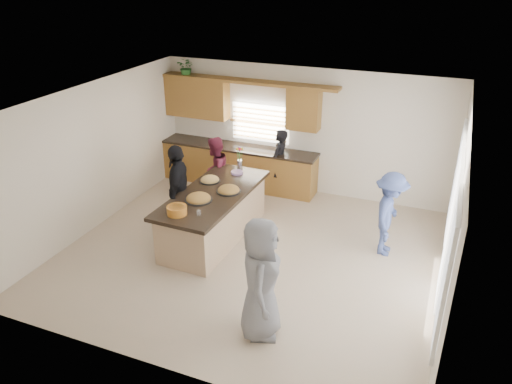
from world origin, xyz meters
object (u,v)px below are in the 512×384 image
at_px(salad_bowl, 177,210).
at_px(woman_left_front, 179,190).
at_px(woman_left_mid, 215,172).
at_px(island, 214,216).
at_px(woman_right_back, 389,214).
at_px(woman_right_front, 261,279).
at_px(woman_left_back, 279,162).

xyz_separation_m(salad_bowl, woman_left_front, (-0.52, 0.95, -0.14)).
bearing_deg(salad_bowl, woman_left_mid, 100.57).
bearing_deg(island, woman_left_front, -174.43).
distance_m(woman_left_front, woman_right_back, 3.87).
xyz_separation_m(woman_left_mid, woman_right_front, (2.39, -3.44, 0.15)).
bearing_deg(island, woman_right_front, -48.47).
bearing_deg(woman_right_front, woman_right_back, -40.42).
relative_size(salad_bowl, woman_right_front, 0.19).
xyz_separation_m(island, woman_right_back, (3.10, 0.68, 0.33)).
relative_size(salad_bowl, woman_left_back, 0.22).
relative_size(salad_bowl, woman_right_back, 0.22).
bearing_deg(woman_right_back, woman_left_mid, 81.75).
height_order(woman_left_back, woman_left_front, woman_left_front).
bearing_deg(woman_left_front, salad_bowl, 11.46).
xyz_separation_m(woman_left_back, woman_right_back, (2.64, -1.65, 0.03)).
bearing_deg(woman_left_front, woman_right_front, 32.40).
xyz_separation_m(island, woman_left_back, (0.47, 2.33, 0.30)).
xyz_separation_m(island, woman_left_front, (-0.70, -0.05, 0.44)).
xyz_separation_m(woman_left_front, woman_right_back, (3.80, 0.73, -0.12)).
bearing_deg(woman_left_mid, salad_bowl, 16.35).
relative_size(island, woman_right_back, 1.76).
height_order(island, woman_left_back, woman_left_back).
bearing_deg(island, woman_left_back, 80.38).
xyz_separation_m(woman_left_mid, woman_right_back, (3.70, -0.61, 0.02)).
bearing_deg(woman_left_front, woman_right_back, 83.43).
bearing_deg(island, woman_right_back, 14.08).
xyz_separation_m(salad_bowl, woman_right_back, (3.28, 1.68, -0.25)).
xyz_separation_m(island, woman_right_front, (1.80, -2.15, 0.45)).
bearing_deg(woman_right_back, woman_left_back, 59.10).
xyz_separation_m(woman_left_back, woman_left_front, (-1.16, -2.37, 0.14)).
bearing_deg(salad_bowl, woman_right_front, -30.40).
relative_size(woman_left_back, woman_right_front, 0.83).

